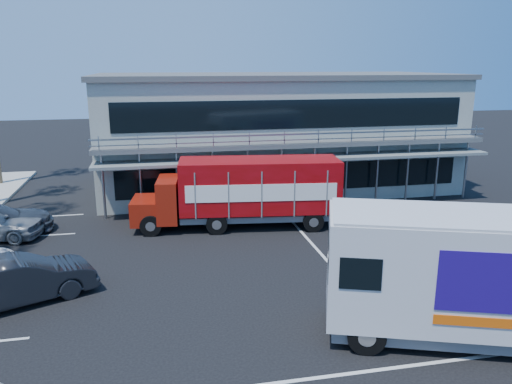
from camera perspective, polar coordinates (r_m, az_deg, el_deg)
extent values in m
plane|color=black|center=(19.22, 3.95, -9.99)|extent=(120.00, 120.00, 0.00)
cube|color=#959A8D|center=(33.06, 2.12, 6.78)|extent=(22.00, 10.00, 7.00)
cube|color=#515454|center=(32.76, 2.18, 13.12)|extent=(22.40, 10.40, 0.30)
cube|color=#515454|center=(27.69, 4.88, 5.43)|extent=(22.00, 1.20, 0.25)
cube|color=gray|center=(27.10, 5.23, 6.29)|extent=(22.00, 0.08, 0.90)
cube|color=slate|center=(27.53, 5.02, 3.89)|extent=(22.00, 1.80, 0.15)
cube|color=black|center=(28.62, 4.46, 1.66)|extent=(20.00, 0.06, 1.60)
cube|color=black|center=(28.04, 4.61, 8.85)|extent=(20.00, 0.06, 1.60)
cube|color=maroon|center=(25.02, -12.37, -2.03)|extent=(1.62, 2.34, 1.17)
cube|color=maroon|center=(24.75, -9.99, -0.80)|extent=(1.26, 2.53, 2.04)
cube|color=black|center=(24.61, -10.04, 0.51)|extent=(0.30, 2.06, 0.68)
cube|color=#9E0911|center=(24.57, 0.40, 0.84)|extent=(8.02, 3.36, 2.53)
cube|color=slate|center=(24.97, 0.39, -2.53)|extent=(7.98, 3.00, 0.29)
cube|color=white|center=(23.41, 0.66, -0.11)|extent=(7.12, 0.90, 0.83)
cube|color=white|center=(25.78, 0.16, 1.27)|extent=(7.12, 0.90, 0.83)
cylinder|color=black|center=(24.11, -11.95, -3.81)|extent=(1.04, 0.40, 1.01)
cylinder|color=black|center=(26.13, -11.39, -2.33)|extent=(1.04, 0.40, 1.01)
cylinder|color=black|center=(23.90, -4.51, -3.69)|extent=(1.04, 0.40, 1.01)
cylinder|color=black|center=(25.95, -4.54, -2.21)|extent=(1.04, 0.40, 1.01)
cylinder|color=black|center=(24.35, 6.57, -3.39)|extent=(1.04, 0.40, 1.01)
cylinder|color=black|center=(26.36, 5.68, -1.96)|extent=(1.04, 0.40, 1.01)
cube|color=silver|center=(15.73, 22.93, -8.20)|extent=(8.35, 5.19, 3.16)
cube|color=slate|center=(16.45, 22.32, -13.84)|extent=(7.96, 4.82, 0.40)
cube|color=black|center=(15.03, 8.36, -6.80)|extent=(0.80, 2.11, 1.07)
cube|color=silver|center=(15.21, 23.53, -2.56)|extent=(8.19, 5.08, 0.09)
cube|color=navy|center=(17.13, 24.79, -5.74)|extent=(3.84, 1.38, 1.69)
cylinder|color=black|center=(14.88, 12.53, -15.80)|extent=(1.12, 0.62, 1.08)
cylinder|color=black|center=(16.98, 11.91, -11.73)|extent=(1.12, 0.62, 1.08)
imported|color=black|center=(18.99, -25.34, -9.09)|extent=(5.17, 3.57, 1.62)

